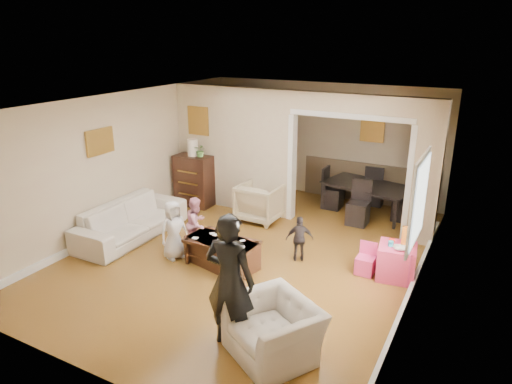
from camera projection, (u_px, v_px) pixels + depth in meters
The scene contains 27 objects.
floor at pixel (251, 252), 8.02m from camera, with size 7.00×7.00×0.00m, color olive.
partition_left at pixel (234, 149), 9.72m from camera, with size 2.75×0.18×2.60m, color beige.
partition_right at pixel (425, 174), 8.00m from camera, with size 0.55×0.18×2.60m, color beige.
partition_header at pixel (352, 103), 8.25m from camera, with size 2.22×0.18×0.35m, color beige.
window_pane at pixel (419, 201), 5.97m from camera, with size 0.03×0.95×1.10m, color white.
framed_art_partition at pixel (198, 121), 9.82m from camera, with size 0.45×0.03×0.55m, color brown.
framed_art_sofa_wall at pixel (100, 142), 8.15m from camera, with size 0.03×0.55×0.40m, color brown.
framed_art_alcove at pixel (372, 128), 9.85m from camera, with size 0.45×0.03×0.55m, color brown.
sofa at pixel (131, 220), 8.54m from camera, with size 2.27×0.89×0.66m, color beige.
armchair_back at pixel (260, 202), 9.31m from camera, with size 0.82×0.84×0.77m, color #C8B38B.
armchair_front at pixel (273, 330), 5.37m from camera, with size 1.02×0.90×0.67m, color beige.
dresser at pixel (194, 181), 10.09m from camera, with size 0.82×0.46×1.12m, color black.
table_lamp at pixel (193, 148), 9.85m from camera, with size 0.22×0.22×0.36m, color #FFEACF.
potted_plant at pixel (201, 150), 9.77m from camera, with size 0.25×0.22×0.28m, color #4F7F38.
coffee_table at pixel (222, 253), 7.51m from camera, with size 1.18×0.59×0.44m, color #3C2013.
coffee_cup at pixel (225, 240), 7.34m from camera, with size 0.11×0.11×0.10m, color beige.
play_table at pixel (396, 262), 7.11m from camera, with size 0.56×0.56×0.53m, color #FC427C.
cereal_box at pixel (408, 236), 7.01m from camera, with size 0.20×0.07×0.30m, color gold.
cyan_cup at pixel (391, 244), 7.02m from camera, with size 0.08×0.08×0.08m, color #29BDCE.
toy_block at pixel (392, 240), 7.17m from camera, with size 0.08×0.06×0.05m, color red.
play_bowl at pixel (400, 248), 6.90m from camera, with size 0.20×0.20×0.05m, color silver.
dining_table at pixel (367, 199), 9.65m from camera, with size 1.80×1.01×0.63m, color black.
adult_person at pixel (230, 281), 5.40m from camera, with size 0.62×0.41×1.71m, color black.
child_kneel_a at pixel (174, 230), 7.68m from camera, with size 0.49×0.32×1.01m, color silver.
child_kneel_b at pixel (197, 224), 7.99m from camera, with size 0.47×0.36×0.96m, color pink.
child_toddler at pixel (300, 239), 7.62m from camera, with size 0.46×0.19×0.78m, color black.
craft_papers at pixel (215, 237), 7.55m from camera, with size 0.84×0.39×0.00m.
Camera 1 is at (3.50, -6.35, 3.60)m, focal length 32.29 mm.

